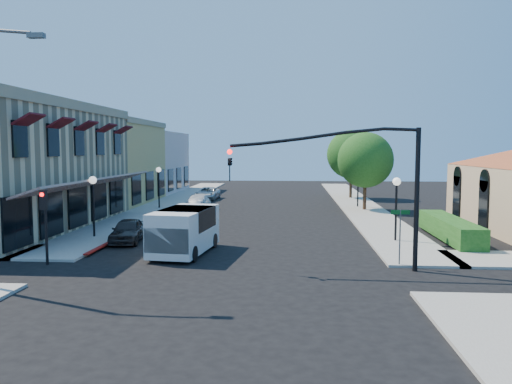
# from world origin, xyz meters

# --- Properties ---
(ground) EXTENTS (120.00, 120.00, 0.00)m
(ground) POSITION_xyz_m (0.00, 0.00, 0.00)
(ground) COLOR black
(ground) RESTS_ON ground
(sidewalk_left) EXTENTS (3.50, 50.00, 0.12)m
(sidewalk_left) POSITION_xyz_m (-8.75, 27.00, 0.06)
(sidewalk_left) COLOR gray
(sidewalk_left) RESTS_ON ground
(sidewalk_right) EXTENTS (3.50, 50.00, 0.12)m
(sidewalk_right) POSITION_xyz_m (8.75, 27.00, 0.06)
(sidewalk_right) COLOR gray
(sidewalk_right) RESTS_ON ground
(curb_red_strip) EXTENTS (0.25, 10.00, 0.06)m
(curb_red_strip) POSITION_xyz_m (-6.90, 8.00, 0.00)
(curb_red_strip) COLOR maroon
(curb_red_strip) RESTS_ON ground
(corner_brick_building) EXTENTS (11.77, 18.20, 8.10)m
(corner_brick_building) POSITION_xyz_m (-15.45, 11.00, 4.01)
(corner_brick_building) COLOR beige
(corner_brick_building) RESTS_ON ground
(yellow_stucco_building) EXTENTS (10.00, 12.00, 7.60)m
(yellow_stucco_building) POSITION_xyz_m (-15.50, 26.00, 3.80)
(yellow_stucco_building) COLOR tan
(yellow_stucco_building) RESTS_ON ground
(pink_stucco_building) EXTENTS (10.00, 12.00, 7.00)m
(pink_stucco_building) POSITION_xyz_m (-15.50, 38.00, 3.50)
(pink_stucco_building) COLOR beige
(pink_stucco_building) RESTS_ON ground
(hedge) EXTENTS (1.40, 8.00, 1.10)m
(hedge) POSITION_xyz_m (11.70, 9.00, 0.00)
(hedge) COLOR #194D16
(hedge) RESTS_ON ground
(street_tree_a) EXTENTS (4.56, 4.56, 6.48)m
(street_tree_a) POSITION_xyz_m (8.80, 22.00, 4.19)
(street_tree_a) COLOR #311F13
(street_tree_a) RESTS_ON ground
(street_tree_b) EXTENTS (4.94, 4.94, 7.02)m
(street_tree_b) POSITION_xyz_m (8.80, 32.00, 4.54)
(street_tree_b) COLOR #311F13
(street_tree_b) RESTS_ON ground
(signal_mast_arm) EXTENTS (8.01, 0.39, 6.00)m
(signal_mast_arm) POSITION_xyz_m (5.86, 1.50, 4.09)
(signal_mast_arm) COLOR black
(signal_mast_arm) RESTS_ON ground
(secondary_signal) EXTENTS (0.28, 0.42, 3.32)m
(secondary_signal) POSITION_xyz_m (-8.00, 1.41, 2.32)
(secondary_signal) COLOR black
(secondary_signal) RESTS_ON ground
(street_name_sign) EXTENTS (0.80, 0.06, 2.50)m
(street_name_sign) POSITION_xyz_m (7.50, 2.20, 1.70)
(street_name_sign) COLOR #595B5E
(street_name_sign) RESTS_ON ground
(lamppost_left_near) EXTENTS (0.44, 0.44, 3.57)m
(lamppost_left_near) POSITION_xyz_m (-8.50, 8.00, 2.74)
(lamppost_left_near) COLOR black
(lamppost_left_near) RESTS_ON ground
(lamppost_left_far) EXTENTS (0.44, 0.44, 3.57)m
(lamppost_left_far) POSITION_xyz_m (-8.50, 22.00, 2.74)
(lamppost_left_far) COLOR black
(lamppost_left_far) RESTS_ON ground
(lamppost_right_near) EXTENTS (0.44, 0.44, 3.57)m
(lamppost_right_near) POSITION_xyz_m (8.50, 8.00, 2.74)
(lamppost_right_near) COLOR black
(lamppost_right_near) RESTS_ON ground
(lamppost_right_far) EXTENTS (0.44, 0.44, 3.57)m
(lamppost_right_far) POSITION_xyz_m (8.50, 24.00, 2.74)
(lamppost_right_far) COLOR black
(lamppost_right_far) RESTS_ON ground
(white_van) EXTENTS (2.71, 5.18, 2.20)m
(white_van) POSITION_xyz_m (-2.42, 4.21, 1.27)
(white_van) COLOR silver
(white_van) RESTS_ON ground
(parked_car_a) EXTENTS (1.91, 3.92, 1.29)m
(parked_car_a) POSITION_xyz_m (-6.17, 6.98, 0.64)
(parked_car_a) COLOR black
(parked_car_a) RESTS_ON ground
(parked_car_b) EXTENTS (1.49, 3.55, 1.14)m
(parked_car_b) POSITION_xyz_m (-4.80, 19.00, 0.57)
(parked_car_b) COLOR #B0B3B5
(parked_car_b) RESTS_ON ground
(parked_car_c) EXTENTS (2.11, 4.71, 1.34)m
(parked_car_c) POSITION_xyz_m (-4.80, 20.00, 0.67)
(parked_car_c) COLOR silver
(parked_car_c) RESTS_ON ground
(parked_car_d) EXTENTS (2.19, 4.53, 1.24)m
(parked_car_d) POSITION_xyz_m (-5.74, 30.17, 0.62)
(parked_car_d) COLOR silver
(parked_car_d) RESTS_ON ground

